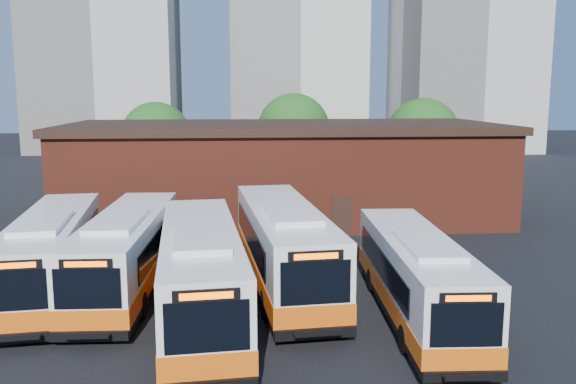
{
  "coord_description": "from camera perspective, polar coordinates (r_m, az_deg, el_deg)",
  "views": [
    {
      "loc": [
        -3.08,
        -20.85,
        8.47
      ],
      "look_at": [
        -0.69,
        7.91,
        3.72
      ],
      "focal_mm": 38.0,
      "sensor_mm": 36.0,
      "label": 1
    }
  ],
  "objects": [
    {
      "name": "bus_midwest",
      "position": [
        23.23,
        -8.18,
        -7.8
      ],
      "size": [
        3.89,
        13.57,
        3.65
      ],
      "rotation": [
        0.0,
        0.0,
        0.09
      ],
      "color": "white",
      "rests_on": "ground"
    },
    {
      "name": "transit_worker",
      "position": [
        19.69,
        12.32,
        -13.28
      ],
      "size": [
        0.46,
        0.71,
        1.93
      ],
      "primitive_type": "imported",
      "rotation": [
        0.0,
        0.0,
        1.58
      ],
      "color": "black",
      "rests_on": "ground"
    },
    {
      "name": "ground",
      "position": [
        22.71,
        3.47,
        -12.56
      ],
      "size": [
        220.0,
        220.0,
        0.0
      ],
      "primitive_type": "plane",
      "color": "black"
    },
    {
      "name": "tree_east",
      "position": [
        54.4,
        12.5,
        5.3
      ],
      "size": [
        6.24,
        6.24,
        7.96
      ],
      "color": "#382314",
      "rests_on": "ground"
    },
    {
      "name": "bus_mideast",
      "position": [
        26.7,
        -0.41,
        -5.34
      ],
      "size": [
        3.97,
        13.88,
        3.74
      ],
      "rotation": [
        0.0,
        0.0,
        0.09
      ],
      "color": "white",
      "rests_on": "ground"
    },
    {
      "name": "bus_east",
      "position": [
        23.68,
        11.91,
        -8.0
      ],
      "size": [
        3.03,
        12.14,
        3.28
      ],
      "rotation": [
        0.0,
        0.0,
        -0.05
      ],
      "color": "white",
      "rests_on": "ground"
    },
    {
      "name": "tree_west",
      "position": [
        53.43,
        -12.24,
        5.04
      ],
      "size": [
        6.0,
        6.0,
        7.65
      ],
      "color": "#382314",
      "rests_on": "ground"
    },
    {
      "name": "tree_mid",
      "position": [
        55.18,
        0.53,
        5.84
      ],
      "size": [
        6.56,
        6.56,
        8.36
      ],
      "color": "#382314",
      "rests_on": "ground"
    },
    {
      "name": "depot_building",
      "position": [
        41.29,
        -0.44,
        2.11
      ],
      "size": [
        28.6,
        12.6,
        6.4
      ],
      "color": "maroon",
      "rests_on": "ground"
    },
    {
      "name": "bus_west",
      "position": [
        27.11,
        -14.79,
        -5.7
      ],
      "size": [
        3.09,
        12.82,
        3.47
      ],
      "rotation": [
        0.0,
        0.0,
        -0.04
      ],
      "color": "white",
      "rests_on": "ground"
    },
    {
      "name": "bus_farwest",
      "position": [
        27.84,
        -21.21,
        -5.64
      ],
      "size": [
        3.91,
        12.9,
        3.47
      ],
      "rotation": [
        0.0,
        0.0,
        0.1
      ],
      "color": "white",
      "rests_on": "ground"
    }
  ]
}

